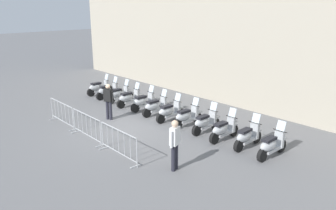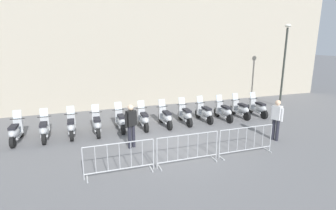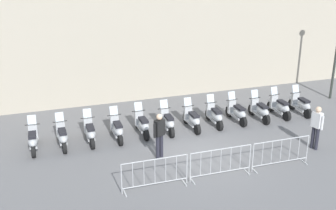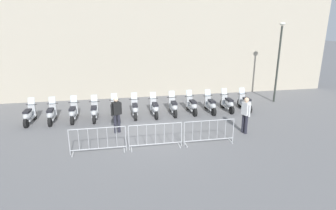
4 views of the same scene
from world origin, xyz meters
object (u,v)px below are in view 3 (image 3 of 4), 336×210
barrier_segment_1 (221,163)px  motorcycle_1 (62,137)px  motorcycle_10 (280,107)px  barrier_segment_0 (155,174)px  officer_mid_plaza (317,125)px  motorcycle_5 (168,122)px  motorcycle_8 (237,113)px  motorcycle_2 (90,133)px  motorcycle_6 (192,120)px  motorcycle_7 (215,116)px  motorcycle_9 (260,111)px  motorcycle_11 (301,105)px  motorcycle_4 (142,125)px  motorcycle_0 (33,140)px  motorcycle_3 (117,129)px  officer_near_row_end (159,133)px  barrier_segment_2 (281,153)px

barrier_segment_1 → motorcycle_1: bearing=134.5°
motorcycle_10 → barrier_segment_0: size_ratio=0.78×
motorcycle_10 → officer_mid_plaza: officer_mid_plaza is taller
motorcycle_5 → motorcycle_8: size_ratio=1.00×
motorcycle_2 → motorcycle_6: bearing=-6.3°
motorcycle_7 → motorcycle_9: 2.15m
barrier_segment_0 → motorcycle_8: bearing=33.5°
motorcycle_11 → motorcycle_4: bearing=173.6°
motorcycle_0 → motorcycle_8: bearing=-5.3°
motorcycle_3 → motorcycle_5: size_ratio=1.00×
motorcycle_10 → motorcycle_1: bearing=174.8°
motorcycle_8 → motorcycle_3: bearing=175.5°
motorcycle_2 → motorcycle_9: bearing=-6.1°
motorcycle_0 → motorcycle_9: bearing=-6.0°
officer_near_row_end → officer_mid_plaza: same height
motorcycle_6 → motorcycle_10: (4.29, -0.33, 0.00)m
motorcycle_10 → motorcycle_9: bearing=179.4°
motorcycle_9 → motorcycle_11: same height
motorcycle_7 → barrier_segment_2: (0.27, -4.13, 0.07)m
motorcycle_2 → motorcycle_7: 5.37m
motorcycle_5 → motorcycle_3: bearing=176.0°
barrier_segment_1 → officer_near_row_end: 2.56m
motorcycle_4 → officer_mid_plaza: 6.80m
motorcycle_11 → barrier_segment_0: (-8.59, -3.18, 0.07)m
motorcycle_0 → officer_near_row_end: bearing=-30.7°
motorcycle_6 → barrier_segment_2: size_ratio=0.78×
motorcycle_4 → motorcycle_9: (5.33, -0.66, 0.00)m
motorcycle_7 → barrier_segment_0: (-4.32, -3.65, 0.07)m
motorcycle_3 → barrier_segment_2: motorcycle_3 is taller
motorcycle_5 → motorcycle_9: bearing=-6.5°
motorcycle_7 → officer_near_row_end: 3.80m
motorcycle_5 → motorcycle_1: bearing=175.0°
motorcycle_1 → motorcycle_3: size_ratio=1.00×
motorcycle_4 → officer_mid_plaza: officer_mid_plaza is taller
motorcycle_2 → motorcycle_7: same height
motorcycle_3 → barrier_segment_2: size_ratio=0.78×
motorcycle_0 → officer_near_row_end: (4.15, -2.46, 0.53)m
motorcycle_6 → motorcycle_11: size_ratio=1.00×
motorcycle_2 → motorcycle_9: size_ratio=1.00×
motorcycle_3 → barrier_segment_0: bearing=-90.5°
motorcycle_1 → motorcycle_10: 9.67m
motorcycle_1 → motorcycle_2: bearing=-3.5°
motorcycle_8 → barrier_segment_0: bearing=-146.5°
motorcycle_9 → motorcycle_11: bearing=-4.8°
motorcycle_0 → barrier_segment_0: size_ratio=0.78×
motorcycle_2 → motorcycle_5: (3.20, -0.31, 0.00)m
officer_near_row_end → motorcycle_4: bearing=86.2°
motorcycle_0 → barrier_segment_1: size_ratio=0.78×
motorcycle_0 → motorcycle_10: same height
motorcycle_10 → barrier_segment_2: motorcycle_10 is taller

